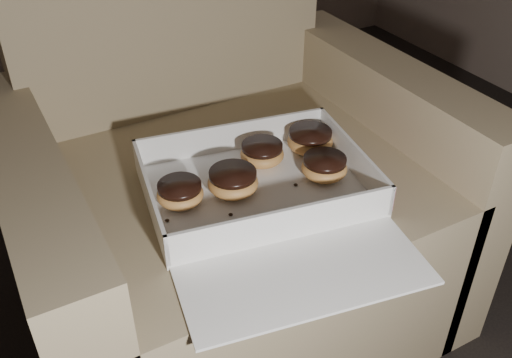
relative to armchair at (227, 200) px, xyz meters
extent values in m
cube|color=#8F7D5B|center=(0.00, -0.04, -0.08)|extent=(0.64, 0.64, 0.37)
cube|color=#8F7D5B|center=(-0.34, -0.04, -0.01)|extent=(0.11, 0.64, 0.50)
cube|color=#8F7D5B|center=(0.34, -0.04, -0.01)|extent=(0.11, 0.64, 0.50)
cube|color=white|center=(-0.01, -0.14, 0.11)|extent=(0.40, 0.33, 0.01)
cube|color=white|center=(0.01, -0.01, 0.15)|extent=(0.36, 0.07, 0.05)
cube|color=white|center=(-0.03, -0.27, 0.15)|extent=(0.36, 0.07, 0.05)
cube|color=white|center=(-0.18, -0.11, 0.15)|extent=(0.05, 0.27, 0.05)
cube|color=white|center=(0.17, -0.17, 0.15)|extent=(0.05, 0.27, 0.05)
cube|color=#DA5781|center=(0.17, -0.17, 0.15)|extent=(0.05, 0.26, 0.05)
cube|color=white|center=(-0.04, -0.34, 0.11)|extent=(0.38, 0.21, 0.01)
ellipsoid|color=#E6A650|center=(0.04, -0.07, 0.14)|extent=(0.08, 0.08, 0.04)
cylinder|color=black|center=(0.04, -0.07, 0.15)|extent=(0.07, 0.07, 0.01)
ellipsoid|color=#E6A650|center=(0.11, -0.16, 0.14)|extent=(0.08, 0.08, 0.04)
cylinder|color=black|center=(0.11, -0.16, 0.15)|extent=(0.07, 0.07, 0.01)
ellipsoid|color=#E6A650|center=(-0.05, -0.13, 0.14)|extent=(0.08, 0.08, 0.04)
cylinder|color=black|center=(-0.05, -0.13, 0.16)|extent=(0.08, 0.08, 0.01)
ellipsoid|color=#E6A650|center=(-0.13, -0.11, 0.14)|extent=(0.08, 0.08, 0.04)
cylinder|color=black|center=(-0.13, -0.11, 0.15)|extent=(0.07, 0.07, 0.01)
ellipsoid|color=#E6A650|center=(0.14, -0.08, 0.14)|extent=(0.08, 0.08, 0.04)
cylinder|color=black|center=(0.14, -0.08, 0.16)|extent=(0.08, 0.08, 0.01)
ellipsoid|color=black|center=(0.12, -0.17, 0.12)|extent=(0.01, 0.01, 0.00)
ellipsoid|color=black|center=(-0.17, -0.15, 0.12)|extent=(0.01, 0.01, 0.00)
ellipsoid|color=black|center=(-0.08, -0.18, 0.12)|extent=(0.01, 0.01, 0.00)
ellipsoid|color=black|center=(-0.08, -0.21, 0.12)|extent=(0.01, 0.01, 0.00)
ellipsoid|color=black|center=(0.05, -0.16, 0.12)|extent=(0.01, 0.01, 0.00)
camera|label=1|loc=(-0.38, -0.82, 0.69)|focal=40.00mm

